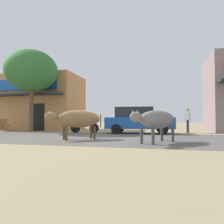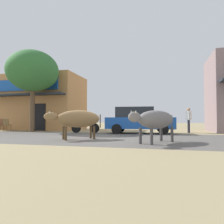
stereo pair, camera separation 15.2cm
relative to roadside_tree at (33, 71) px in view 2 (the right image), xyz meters
The scene contains 11 objects.
ground 7.88m from the roadside_tree, 28.10° to the right, with size 80.00×80.00×0.00m, color tan.
asphalt_road 7.88m from the roadside_tree, 28.10° to the right, with size 72.00×6.42×0.00m, color #5C5752.
storefront_left_cafe 4.52m from the roadside_tree, 119.01° to the left, with size 7.81×4.97×4.64m.
roadside_tree is the anchor object (origin of this frame).
parked_hatchback_car 8.17m from the roadside_tree, ahead, with size 4.31×2.19×1.64m.
parked_motorcycle 5.54m from the roadside_tree, ahead, with size 1.83×0.36×1.06m.
cow_near_brown 7.51m from the roadside_tree, 38.50° to the right, with size 2.23×1.89×1.29m.
cow_far_dark 10.44m from the roadside_tree, 28.66° to the right, with size 1.81×2.47×1.23m.
pedestrian_by_shop 11.17m from the roadside_tree, ahead, with size 0.41×0.61×1.64m.
cafe_chair_near_tree 4.49m from the roadside_tree, behind, with size 0.50×0.50×0.92m.
cafe_chair_by_doorway 5.52m from the roadside_tree, 159.03° to the left, with size 0.61×0.61×0.92m.
Camera 2 is at (3.12, -9.54, 0.90)m, focal length 33.14 mm.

